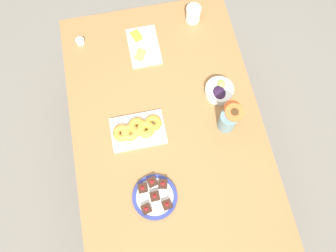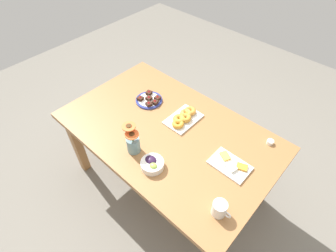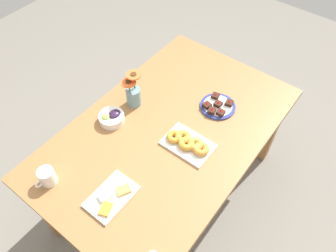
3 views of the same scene
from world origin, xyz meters
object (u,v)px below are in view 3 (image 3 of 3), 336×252
(coffee_mug, at_px, (47,177))
(croissant_platter, at_px, (188,143))
(grape_bowl, at_px, (112,117))
(dining_table, at_px, (168,139))
(flower_vase, at_px, (133,94))
(cheese_platter, at_px, (112,197))
(dessert_plate, at_px, (218,106))

(coffee_mug, distance_m, croissant_platter, 0.77)
(coffee_mug, relative_size, grape_bowl, 0.78)
(dining_table, bearing_deg, croissant_platter, 83.49)
(croissant_platter, bearing_deg, coffee_mug, -34.75)
(croissant_platter, xyz_separation_m, flower_vase, (-0.06, -0.46, 0.06))
(grape_bowl, xyz_separation_m, flower_vase, (-0.19, 0.01, 0.05))
(dining_table, relative_size, grape_bowl, 10.46)
(grape_bowl, bearing_deg, cheese_platter, 43.33)
(cheese_platter, distance_m, dessert_plate, 0.86)
(cheese_platter, xyz_separation_m, flower_vase, (-0.56, -0.34, 0.07))
(dining_table, xyz_separation_m, cheese_platter, (0.52, 0.04, 0.10))
(grape_bowl, bearing_deg, dining_table, 115.18)
(dessert_plate, bearing_deg, cheese_platter, -6.26)
(flower_vase, bearing_deg, cheese_platter, 31.33)
(dining_table, distance_m, flower_vase, 0.35)
(grape_bowl, bearing_deg, dessert_plate, 137.14)
(grape_bowl, xyz_separation_m, dessert_plate, (-0.48, 0.44, -0.02))
(croissant_platter, bearing_deg, dining_table, -96.51)
(coffee_mug, bearing_deg, dining_table, 156.58)
(cheese_platter, relative_size, flower_vase, 1.11)
(coffee_mug, bearing_deg, cheese_platter, 112.23)
(cheese_platter, relative_size, dessert_plate, 1.18)
(dining_table, height_order, dessert_plate, dessert_plate)
(cheese_platter, height_order, flower_vase, flower_vase)
(coffee_mug, height_order, grape_bowl, coffee_mug)
(flower_vase, bearing_deg, grape_bowl, -3.03)
(croissant_platter, distance_m, flower_vase, 0.47)
(grape_bowl, relative_size, cheese_platter, 0.59)
(grape_bowl, height_order, croissant_platter, grape_bowl)
(croissant_platter, xyz_separation_m, dessert_plate, (-0.35, -0.02, -0.01))
(coffee_mug, relative_size, cheese_platter, 0.46)
(flower_vase, bearing_deg, croissant_platter, 82.56)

